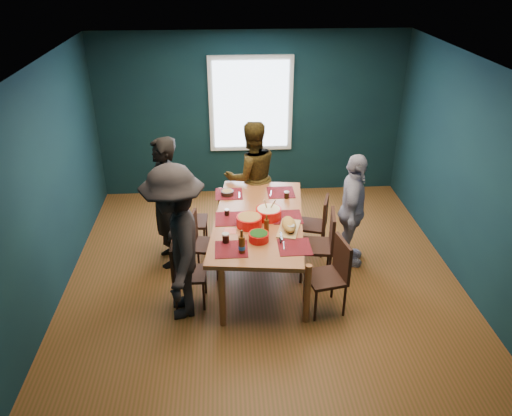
{
  "coord_description": "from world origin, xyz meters",
  "views": [
    {
      "loc": [
        -0.45,
        -5.41,
        3.82
      ],
      "look_at": [
        -0.08,
        0.01,
        0.95
      ],
      "focal_mm": 35.0,
      "sensor_mm": 36.0,
      "label": 1
    }
  ],
  "objects": [
    {
      "name": "chair_left_near",
      "position": [
        -0.98,
        -0.55,
        0.49
      ],
      "size": [
        0.39,
        0.39,
        0.84
      ],
      "rotation": [
        0.0,
        0.0,
        -0.03
      ],
      "color": "black",
      "rests_on": "floor"
    },
    {
      "name": "room",
      "position": [
        0.0,
        0.27,
        1.37
      ],
      "size": [
        5.01,
        5.01,
        2.71
      ],
      "color": "brown",
      "rests_on": "ground"
    },
    {
      "name": "chair_right_near",
      "position": [
        0.75,
        -0.77,
        0.53
      ],
      "size": [
        0.49,
        0.49,
        0.91
      ],
      "rotation": [
        0.0,
        0.0,
        0.2
      ],
      "color": "black",
      "rests_on": "floor"
    },
    {
      "name": "bowl_herbs",
      "position": [
        -0.09,
        -0.53,
        0.87
      ],
      "size": [
        0.24,
        0.24,
        0.1
      ],
      "color": "red",
      "rests_on": "dining_table"
    },
    {
      "name": "person_back",
      "position": [
        -0.07,
        1.22,
        0.84
      ],
      "size": [
        0.94,
        0.81,
        1.67
      ],
      "primitive_type": "imported",
      "rotation": [
        0.0,
        0.0,
        3.39
      ],
      "color": "black",
      "rests_on": "floor"
    },
    {
      "name": "person_right",
      "position": [
        1.18,
        0.19,
        0.77
      ],
      "size": [
        0.6,
        0.97,
        1.55
      ],
      "primitive_type": "imported",
      "rotation": [
        0.0,
        0.0,
        1.31
      ],
      "color": "white",
      "rests_on": "floor"
    },
    {
      "name": "cola_glass_d",
      "position": [
        -0.44,
        0.09,
        0.87
      ],
      "size": [
        0.06,
        0.06,
        0.09
      ],
      "color": "black",
      "rests_on": "dining_table"
    },
    {
      "name": "chair_left_far",
      "position": [
        -1.01,
        0.66,
        0.52
      ],
      "size": [
        0.42,
        0.42,
        0.89
      ],
      "rotation": [
        0.0,
        0.0,
        -0.05
      ],
      "color": "black",
      "rests_on": "floor"
    },
    {
      "name": "napkin_a",
      "position": [
        0.34,
        0.0,
        0.82
      ],
      "size": [
        0.16,
        0.16,
        0.0
      ],
      "primitive_type": "cube",
      "rotation": [
        0.0,
        0.0,
        0.23
      ],
      "color": "#E96D62",
      "rests_on": "dining_table"
    },
    {
      "name": "dining_table",
      "position": [
        -0.05,
        -0.0,
        0.74
      ],
      "size": [
        1.33,
        2.27,
        0.82
      ],
      "rotation": [
        0.0,
        0.0,
        -0.12
      ],
      "color": "#A45831",
      "rests_on": "floor"
    },
    {
      "name": "person_far_left",
      "position": [
        -1.23,
        0.36,
        0.88
      ],
      "size": [
        0.56,
        0.72,
        1.77
      ],
      "primitive_type": "imported",
      "rotation": [
        0.0,
        0.0,
        4.95
      ],
      "color": "black",
      "rests_on": "floor"
    },
    {
      "name": "bowl_salad",
      "position": [
        -0.18,
        -0.18,
        0.89
      ],
      "size": [
        0.31,
        0.31,
        0.13
      ],
      "color": "red",
      "rests_on": "dining_table"
    },
    {
      "name": "cola_glass_a",
      "position": [
        -0.47,
        -0.55,
        0.88
      ],
      "size": [
        0.08,
        0.08,
        0.12
      ],
      "color": "black",
      "rests_on": "dining_table"
    },
    {
      "name": "person_near_left",
      "position": [
        -1.01,
        -0.71,
        0.92
      ],
      "size": [
        0.82,
        1.26,
        1.84
      ],
      "primitive_type": "imported",
      "rotation": [
        0.0,
        0.0,
        4.83
      ],
      "color": "black",
      "rests_on": "floor"
    },
    {
      "name": "napkin_c",
      "position": [
        0.26,
        -0.66,
        0.82
      ],
      "size": [
        0.19,
        0.19,
        0.0
      ],
      "primitive_type": "cube",
      "rotation": [
        0.0,
        0.0,
        0.21
      ],
      "color": "#E96D62",
      "rests_on": "dining_table"
    },
    {
      "name": "cola_glass_b",
      "position": [
        0.3,
        -0.4,
        0.88
      ],
      "size": [
        0.08,
        0.08,
        0.11
      ],
      "color": "black",
      "rests_on": "dining_table"
    },
    {
      "name": "beer_bottle_a",
      "position": [
        -0.29,
        -0.78,
        0.92
      ],
      "size": [
        0.08,
        0.08,
        0.29
      ],
      "color": "#49270D",
      "rests_on": "dining_table"
    },
    {
      "name": "small_bowl",
      "position": [
        -0.43,
        0.67,
        0.86
      ],
      "size": [
        0.17,
        0.17,
        0.07
      ],
      "color": "black",
      "rests_on": "dining_table"
    },
    {
      "name": "beer_bottle_b",
      "position": [
        0.02,
        -0.34,
        0.91
      ],
      "size": [
        0.06,
        0.06,
        0.23
      ],
      "color": "#49270D",
      "rests_on": "dining_table"
    },
    {
      "name": "chair_right_far",
      "position": [
        0.8,
        0.48,
        0.48
      ],
      "size": [
        0.47,
        0.47,
        0.83
      ],
      "rotation": [
        0.0,
        0.0,
        -0.3
      ],
      "color": "black",
      "rests_on": "floor"
    },
    {
      "name": "chair_left_mid",
      "position": [
        -0.79,
        0.07,
        0.49
      ],
      "size": [
        0.45,
        0.45,
        0.85
      ],
      "rotation": [
        0.0,
        0.0,
        -0.2
      ],
      "color": "black",
      "rests_on": "floor"
    },
    {
      "name": "cola_glass_c",
      "position": [
        0.36,
        0.53,
        0.87
      ],
      "size": [
        0.07,
        0.07,
        0.1
      ],
      "color": "black",
      "rests_on": "dining_table"
    },
    {
      "name": "cutting_board",
      "position": [
        0.29,
        -0.31,
        0.88
      ],
      "size": [
        0.35,
        0.58,
        0.13
      ],
      "rotation": [
        0.0,
        0.0,
        -0.28
      ],
      "color": "tan",
      "rests_on": "dining_table"
    },
    {
      "name": "chair_right_mid",
      "position": [
        0.76,
        -0.13,
        0.54
      ],
      "size": [
        0.48,
        0.48,
        0.92
      ],
      "rotation": [
        0.0,
        0.0,
        -0.15
      ],
      "color": "black",
      "rests_on": "floor"
    },
    {
      "name": "napkin_b",
      "position": [
        -0.41,
        -0.29,
        0.82
      ],
      "size": [
        0.16,
        0.16,
        0.0
      ],
      "primitive_type": "cube",
      "rotation": [
        0.0,
        0.0,
        -0.11
      ],
      "color": "#E96D62",
      "rests_on": "dining_table"
    },
    {
      "name": "bowl_dumpling",
      "position": [
        0.07,
        -0.0,
        0.89
      ],
      "size": [
        0.32,
        0.32,
        0.3
      ],
      "color": "red",
      "rests_on": "dining_table"
    }
  ]
}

